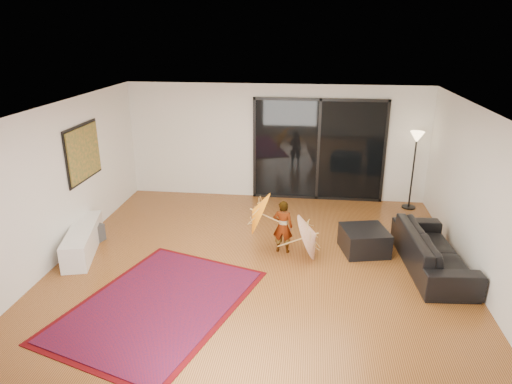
% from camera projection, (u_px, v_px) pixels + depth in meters
% --- Properties ---
extents(floor, '(7.00, 7.00, 0.00)m').
position_uv_depth(floor, '(258.00, 266.00, 7.88)').
color(floor, '#9B5A2A').
rests_on(floor, ground).
extents(ceiling, '(7.00, 7.00, 0.00)m').
position_uv_depth(ceiling, '(259.00, 110.00, 6.96)').
color(ceiling, white).
rests_on(ceiling, wall_back).
extents(wall_back, '(7.00, 0.00, 7.00)m').
position_uv_depth(wall_back, '(276.00, 142.00, 10.69)').
color(wall_back, silver).
rests_on(wall_back, floor).
extents(wall_front, '(7.00, 0.00, 7.00)m').
position_uv_depth(wall_front, '(214.00, 323.00, 4.15)').
color(wall_front, silver).
rests_on(wall_front, floor).
extents(wall_left, '(0.00, 7.00, 7.00)m').
position_uv_depth(wall_left, '(56.00, 185.00, 7.82)').
color(wall_left, silver).
rests_on(wall_left, floor).
extents(wall_right, '(0.00, 7.00, 7.00)m').
position_uv_depth(wall_right, '(484.00, 202.00, 7.02)').
color(wall_right, silver).
rests_on(wall_right, floor).
extents(sliding_door, '(3.06, 0.07, 2.40)m').
position_uv_depth(sliding_door, '(318.00, 150.00, 10.59)').
color(sliding_door, black).
rests_on(sliding_door, wall_back).
extents(painting, '(0.04, 1.28, 1.08)m').
position_uv_depth(painting, '(84.00, 153.00, 8.65)').
color(painting, black).
rests_on(painting, wall_left).
extents(media_console, '(0.85, 1.74, 0.47)m').
position_uv_depth(media_console, '(83.00, 240.00, 8.32)').
color(media_console, white).
rests_on(media_console, floor).
extents(speaker, '(0.37, 0.37, 0.33)m').
position_uv_depth(speaker, '(94.00, 233.00, 8.77)').
color(speaker, '#424244').
rests_on(speaker, floor).
extents(persian_rug, '(3.02, 3.58, 0.02)m').
position_uv_depth(persian_rug, '(159.00, 304.00, 6.78)').
color(persian_rug, '#4E060A').
rests_on(persian_rug, floor).
extents(sofa, '(1.04, 2.30, 0.66)m').
position_uv_depth(sofa, '(433.00, 250.00, 7.74)').
color(sofa, black).
rests_on(sofa, floor).
extents(ottoman, '(0.93, 0.93, 0.44)m').
position_uv_depth(ottoman, '(364.00, 240.00, 8.34)').
color(ottoman, black).
rests_on(ottoman, floor).
extents(floor_lamp, '(0.30, 0.30, 1.77)m').
position_uv_depth(floor_lamp, '(416.00, 148.00, 9.97)').
color(floor_lamp, black).
rests_on(floor_lamp, floor).
extents(child, '(0.39, 0.27, 1.00)m').
position_uv_depth(child, '(283.00, 227.00, 8.24)').
color(child, '#999999').
rests_on(child, floor).
extents(parasol_orange, '(0.48, 0.81, 0.85)m').
position_uv_depth(parasol_orange, '(252.00, 214.00, 8.17)').
color(parasol_orange, orange).
rests_on(parasol_orange, child).
extents(parasol_white, '(0.51, 0.84, 0.91)m').
position_uv_depth(parasol_white, '(316.00, 231.00, 8.03)').
color(parasol_white, silver).
rests_on(parasol_white, floor).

